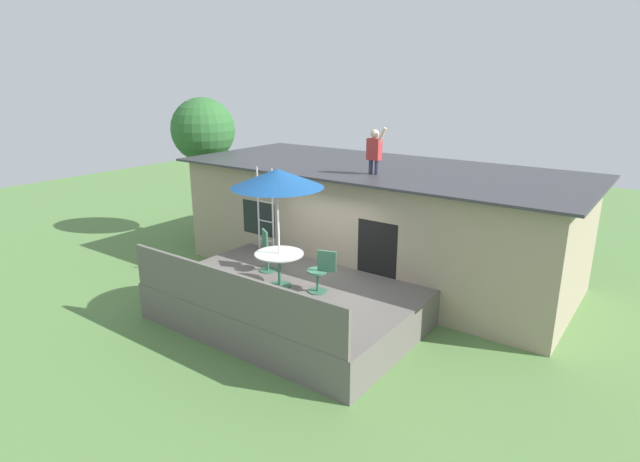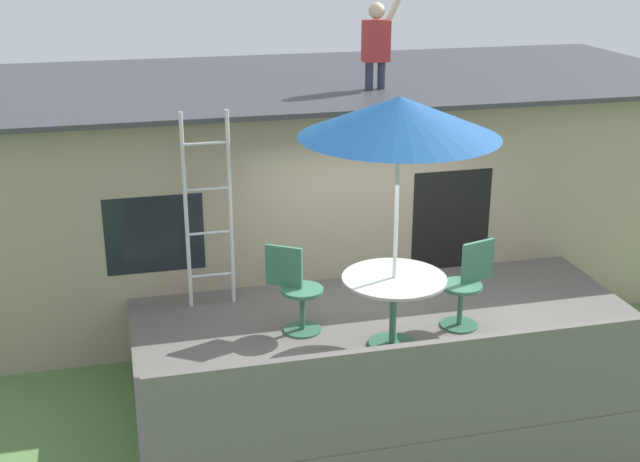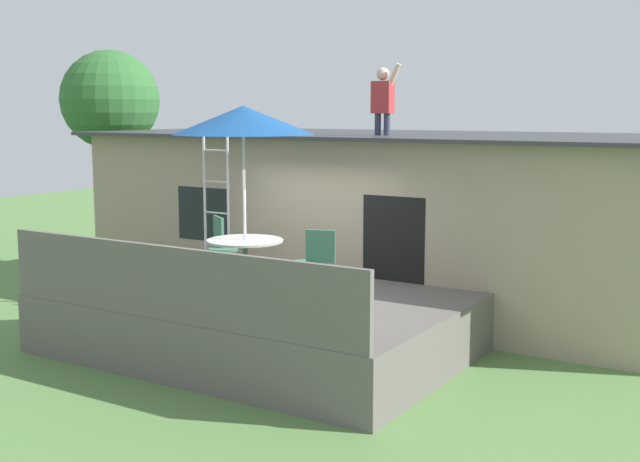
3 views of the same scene
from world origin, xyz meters
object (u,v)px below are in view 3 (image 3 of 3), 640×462
person_figure (383,96)px  patio_chair_right (311,264)px  patio_chair_left (222,249)px  backyard_tree (110,103)px  patio_umbrella (243,120)px  step_ladder (216,197)px  patio_table (245,251)px

person_figure → patio_chair_right: size_ratio=1.21×
patio_chair_left → backyard_tree: 6.30m
patio_umbrella → step_ladder: bearing=139.1°
patio_umbrella → backyard_tree: size_ratio=0.56×
patio_chair_right → patio_chair_left: bearing=-26.3°
step_ladder → person_figure: bearing=30.1°
step_ladder → backyard_tree: (-4.40, 2.01, 1.53)m
patio_table → person_figure: person_figure is taller
person_figure → patio_chair_left: bearing=-124.9°
patio_umbrella → patio_chair_right: size_ratio=2.76×
patio_umbrella → person_figure: bearing=76.8°
patio_umbrella → step_ladder: size_ratio=1.15×
patio_chair_left → backyard_tree: size_ratio=0.20×
patio_table → patio_umbrella: (0.00, 0.00, 1.76)m
person_figure → patio_chair_right: (0.25, -2.50, -2.24)m
patio_umbrella → backyard_tree: (-6.04, 3.44, 0.28)m
backyard_tree → patio_chair_right: bearing=-24.6°
patio_table → patio_umbrella: patio_umbrella is taller
step_ladder → person_figure: person_figure is taller
patio_table → patio_chair_right: 0.95m
patio_table → backyard_tree: (-6.04, 3.44, 2.05)m
patio_chair_right → step_ladder: bearing=-40.8°
person_figure → backyard_tree: (-6.69, 0.69, -0.07)m
patio_umbrella → step_ladder: 2.51m
patio_umbrella → person_figure: 2.85m
patio_table → person_figure: size_ratio=0.94×
person_figure → patio_chair_left: (-1.52, -2.18, -2.24)m
patio_umbrella → patio_chair_right: (0.90, 0.26, -1.89)m
step_ladder → patio_umbrella: bearing=-40.9°
patio_umbrella → patio_chair_left: 2.16m
step_ladder → patio_chair_left: (0.77, -0.85, -0.64)m
patio_table → step_ladder: size_ratio=0.47×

